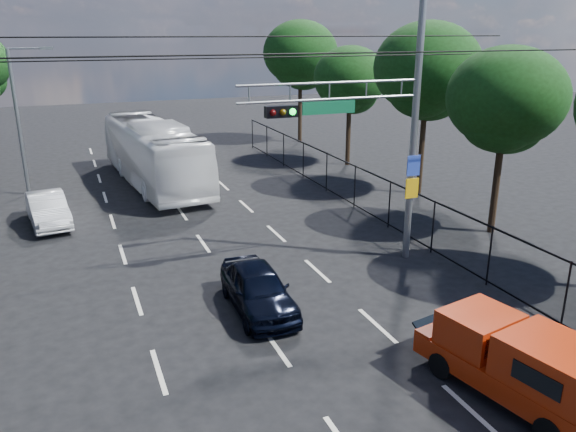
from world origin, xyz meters
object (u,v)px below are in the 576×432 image
navy_hatchback (258,289)px  white_bus (154,153)px  signal_mast (384,113)px  red_pickup (520,362)px  white_van (48,209)px

navy_hatchback → white_bus: 15.65m
signal_mast → white_bus: bearing=112.0°
red_pickup → white_bus: (-4.45, 21.67, 0.74)m
signal_mast → white_van: (-10.78, 8.61, -4.57)m
navy_hatchback → white_van: navy_hatchback is taller
signal_mast → white_van: bearing=141.4°
signal_mast → navy_hatchback: signal_mast is taller
red_pickup → white_van: size_ratio=1.20×
signal_mast → white_van: size_ratio=2.34×
red_pickup → white_van: bearing=120.4°
signal_mast → white_bus: (-5.53, 13.73, -3.58)m
signal_mast → navy_hatchback: 7.06m
white_bus → signal_mast: bearing=-73.8°
signal_mast → navy_hatchback: bearing=-159.5°
signal_mast → navy_hatchback: (-5.04, -1.88, -4.57)m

